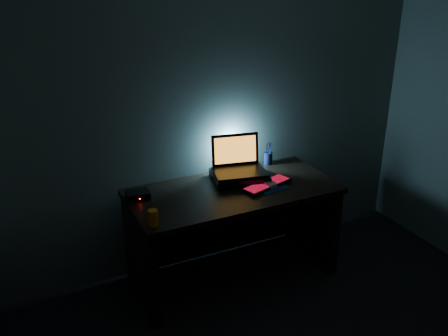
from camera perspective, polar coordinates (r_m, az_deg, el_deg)
name	(u,v)px	position (r m, az deg, el deg)	size (l,w,h in m)	color
room	(412,233)	(2.18, 20.65, -7.00)	(3.50, 4.00, 2.50)	black
desk	(230,217)	(3.73, 0.68, -5.68)	(1.50, 0.70, 0.75)	black
riser	(239,177)	(3.70, 1.78, -0.99)	(0.40, 0.30, 0.06)	black
laptop	(238,163)	(3.71, 1.58, 0.59)	(0.42, 0.35, 0.26)	black
keyboard	(267,185)	(3.62, 4.93, -1.93)	(0.42, 0.24, 0.02)	black
mousepad	(269,186)	(3.62, 5.20, -2.11)	(0.22, 0.20, 0.00)	#0B2253
mouse	(269,184)	(3.62, 5.21, -1.85)	(0.06, 0.11, 0.03)	gray
pen_cup	(268,158)	(4.00, 5.06, 1.12)	(0.07, 0.07, 0.10)	black
juice_glass	(153,218)	(3.12, -8.12, -5.66)	(0.06, 0.06, 0.11)	orange
router	(138,195)	(3.48, -9.80, -3.06)	(0.17, 0.14, 0.05)	black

